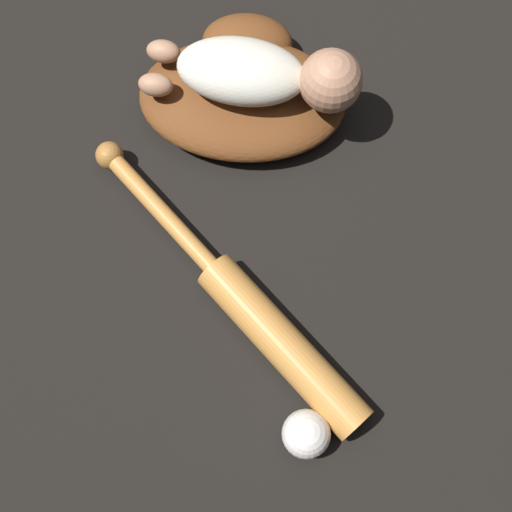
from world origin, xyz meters
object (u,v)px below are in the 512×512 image
Objects in this scene: baseball_bat at (254,314)px; baseball at (306,434)px; baseball_glove at (242,89)px; baby_figure at (264,74)px.

baseball is at bearing -67.41° from baseball_bat.
baseball_glove is 5.12× the size of baseball.
baby_figure is (0.04, -0.02, 0.08)m from baseball_glove.
baby_figure reaches higher than baseball_glove.
baseball reaches higher than baseball_bat.
baseball_bat is (0.02, -0.38, -0.01)m from baseball_glove.
baby_figure is at bearing 87.38° from baseball_bat.
baby_figure reaches higher than baseball_bat.
baseball_glove is 0.09m from baby_figure.
baby_figure is at bearing -34.38° from baseball_glove.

